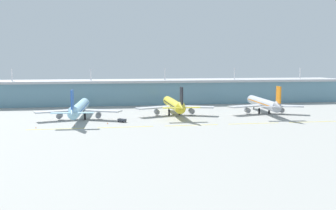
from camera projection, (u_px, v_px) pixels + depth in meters
The scene contains 14 objects.
ground_plane at pixel (197, 125), 206.18m from camera, with size 600.00×600.00×0.00m, color #9E9E99.
terminal_building at pixel (164, 91), 311.41m from camera, with size 288.00×34.00×27.53m.
airliner_near at pixel (79, 108), 224.87m from camera, with size 48.70×66.54×18.90m.
airliner_middle at pixel (174, 105), 242.92m from camera, with size 48.79×59.02×18.90m.
airliner_far at pixel (264, 103), 249.70m from camera, with size 48.59×61.56×18.90m.
taxiway_stripe_west at pixel (56, 129), 193.41m from camera, with size 28.00×0.70×0.04m, color yellow.
taxiway_stripe_mid_west at pixel (126, 127), 199.11m from camera, with size 28.00×0.70×0.04m, color yellow.
taxiway_stripe_centre at pixel (191, 125), 204.81m from camera, with size 28.00×0.70×0.04m, color yellow.
taxiway_stripe_mid_east at pixel (254, 123), 210.51m from camera, with size 28.00×0.70×0.04m, color yellow.
taxiway_stripe_east at pixel (313, 122), 216.22m from camera, with size 28.00×0.70×0.04m, color yellow.
pushback_tug at pixel (122, 120), 214.91m from camera, with size 4.90×4.70×1.85m.
safety_cone_left_wingtip at pixel (74, 125), 203.15m from camera, with size 0.56×0.56×0.70m, color orange.
safety_cone_nose_front at pixel (108, 123), 209.56m from camera, with size 0.56×0.56×0.70m, color orange.
safety_cone_right_wingtip at pixel (36, 127), 195.98m from camera, with size 0.56×0.56×0.70m, color orange.
Camera 1 is at (-49.12, -198.31, 33.15)m, focal length 42.36 mm.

